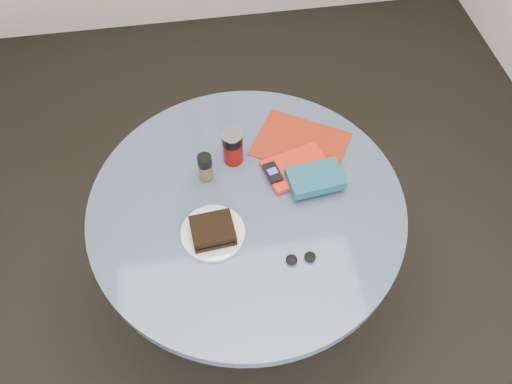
{
  "coord_description": "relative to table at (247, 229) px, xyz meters",
  "views": [
    {
      "loc": [
        -0.11,
        -0.87,
        2.05
      ],
      "look_at": [
        0.03,
        0.0,
        0.8
      ],
      "focal_mm": 35.0,
      "sensor_mm": 36.0,
      "label": 1
    }
  ],
  "objects": [
    {
      "name": "table",
      "position": [
        0.0,
        0.0,
        0.0
      ],
      "size": [
        1.0,
        1.0,
        0.75
      ],
      "color": "black",
      "rests_on": "ground"
    },
    {
      "name": "mp3_player",
      "position": [
        0.1,
        0.08,
        0.19
      ],
      "size": [
        0.06,
        0.09,
        0.01
      ],
      "color": "black",
      "rests_on": "red_book"
    },
    {
      "name": "ground",
      "position": [
        0.0,
        0.0,
        -0.59
      ],
      "size": [
        4.0,
        4.0,
        0.0
      ],
      "primitive_type": "plane",
      "color": "black",
      "rests_on": "ground"
    },
    {
      "name": "plate",
      "position": [
        -0.12,
        -0.1,
        0.17
      ],
      "size": [
        0.25,
        0.25,
        0.01
      ],
      "primitive_type": "cylinder",
      "rotation": [
        0.0,
        0.0,
        -0.39
      ],
      "color": "silver",
      "rests_on": "table"
    },
    {
      "name": "novel",
      "position": [
        0.22,
        0.03,
        0.2
      ],
      "size": [
        0.18,
        0.13,
        0.03
      ],
      "primitive_type": "cube",
      "rotation": [
        0.0,
        0.0,
        0.11
      ],
      "color": "navy",
      "rests_on": "red_book"
    },
    {
      "name": "headphones",
      "position": [
        0.13,
        -0.22,
        0.17
      ],
      "size": [
        0.09,
        0.04,
        0.02
      ],
      "color": "black",
      "rests_on": "table"
    },
    {
      "name": "soda_can",
      "position": [
        -0.02,
        0.18,
        0.23
      ],
      "size": [
        0.08,
        0.08,
        0.13
      ],
      "color": "#730C05",
      "rests_on": "table"
    },
    {
      "name": "magazine",
      "position": [
        0.22,
        0.21,
        0.17
      ],
      "size": [
        0.37,
        0.35,
        0.01
      ],
      "primitive_type": "cube",
      "rotation": [
        0.0,
        0.0,
        -0.55
      ],
      "color": "maroon",
      "rests_on": "table"
    },
    {
      "name": "sandwich",
      "position": [
        -0.12,
        -0.11,
        0.2
      ],
      "size": [
        0.13,
        0.12,
        0.04
      ],
      "color": "black",
      "rests_on": "plate"
    },
    {
      "name": "pepper_grinder",
      "position": [
        -0.11,
        0.12,
        0.22
      ],
      "size": [
        0.05,
        0.05,
        0.1
      ],
      "color": "#4C4320",
      "rests_on": "table"
    },
    {
      "name": "red_book",
      "position": [
        0.18,
        0.1,
        0.18
      ],
      "size": [
        0.24,
        0.19,
        0.02
      ],
      "primitive_type": "cube",
      "rotation": [
        0.0,
        0.0,
        0.27
      ],
      "color": "red",
      "rests_on": "magazine"
    }
  ]
}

